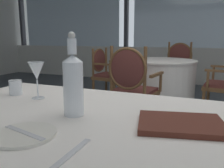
# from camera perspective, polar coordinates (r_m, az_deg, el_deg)

# --- Properties ---
(ground_plane) EXTENTS (13.95, 13.95, 0.00)m
(ground_plane) POSITION_cam_1_polar(r_m,az_deg,el_deg) (2.10, 12.18, -19.49)
(ground_plane) COLOR #4C5156
(window_wall_far) EXTENTS (10.73, 0.14, 2.75)m
(window_wall_far) POSITION_cam_1_polar(r_m,az_deg,el_deg) (5.72, 20.03, 10.90)
(window_wall_far) COLOR beige
(window_wall_far) RESTS_ON ground_plane
(side_plate) EXTENTS (0.20, 0.20, 0.01)m
(side_plate) POSITION_cam_1_polar(r_m,az_deg,el_deg) (0.81, -20.76, -11.50)
(side_plate) COLOR silver
(side_plate) RESTS_ON foreground_table
(butter_knife) EXTENTS (0.19, 0.06, 0.00)m
(butter_knife) POSITION_cam_1_polar(r_m,az_deg,el_deg) (0.81, -20.78, -11.16)
(butter_knife) COLOR silver
(butter_knife) RESTS_ON foreground_table
(dinner_fork) EXTENTS (0.02, 0.19, 0.00)m
(dinner_fork) POSITION_cam_1_polar(r_m,az_deg,el_deg) (0.66, -10.13, -16.61)
(dinner_fork) COLOR silver
(dinner_fork) RESTS_ON foreground_table
(water_bottle) EXTENTS (0.08, 0.08, 0.33)m
(water_bottle) POSITION_cam_1_polar(r_m,az_deg,el_deg) (0.93, -9.55, 0.26)
(water_bottle) COLOR white
(water_bottle) RESTS_ON foreground_table
(wine_glass) EXTENTS (0.08, 0.08, 0.19)m
(wine_glass) POSITION_cam_1_polar(r_m,az_deg,el_deg) (1.24, -18.12, 2.88)
(wine_glass) COLOR white
(wine_glass) RESTS_ON foreground_table
(water_tumbler) EXTENTS (0.07, 0.07, 0.08)m
(water_tumbler) POSITION_cam_1_polar(r_m,az_deg,el_deg) (1.39, -22.68, -0.78)
(water_tumbler) COLOR white
(water_tumbler) RESTS_ON foreground_table
(menu_book) EXTENTS (0.34, 0.28, 0.02)m
(menu_book) POSITION_cam_1_polar(r_m,az_deg,el_deg) (0.87, 16.64, -9.40)
(menu_book) COLOR #512319
(menu_book) RESTS_ON foreground_table
(background_table_0) EXTENTS (1.04, 1.04, 0.75)m
(background_table_0) POSITION_cam_1_polar(r_m,az_deg,el_deg) (3.51, 11.60, -0.28)
(background_table_0) COLOR white
(background_table_0) RESTS_ON ground_plane
(dining_chair_0_0) EXTENTS (0.58, 0.52, 1.00)m
(dining_chair_0_0) POSITION_cam_1_polar(r_m,az_deg,el_deg) (4.39, 15.81, 4.41)
(dining_chair_0_0) COLOR brown
(dining_chair_0_0) RESTS_ON ground_plane
(dining_chair_0_1) EXTENTS (0.52, 0.58, 0.90)m
(dining_chair_0_1) POSITION_cam_1_polar(r_m,az_deg,el_deg) (3.89, -1.55, 3.32)
(dining_chair_0_1) COLOR brown
(dining_chair_0_1) RESTS_ON ground_plane
(dining_chair_0_2) EXTENTS (0.58, 0.52, 0.98)m
(dining_chair_0_2) POSITION_cam_1_polar(r_m,az_deg,el_deg) (2.61, 4.88, 0.16)
(dining_chair_0_2) COLOR brown
(dining_chair_0_2) RESTS_ON ground_plane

